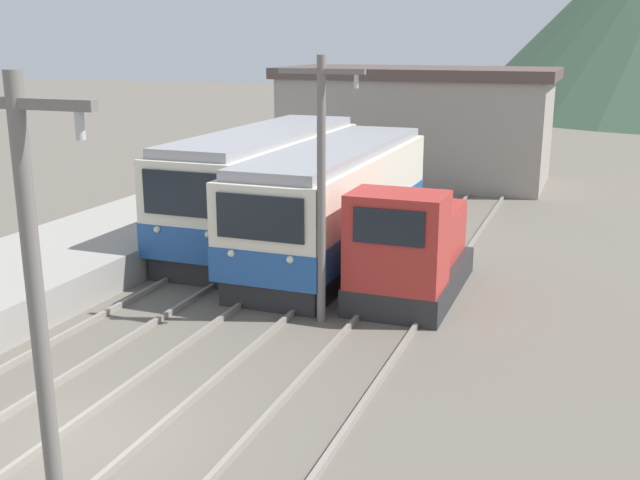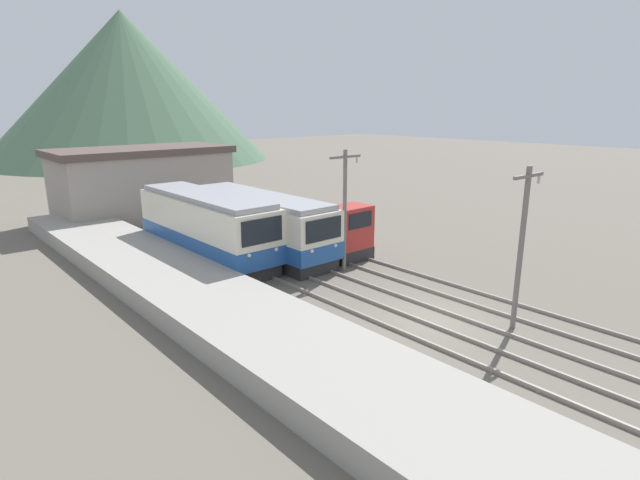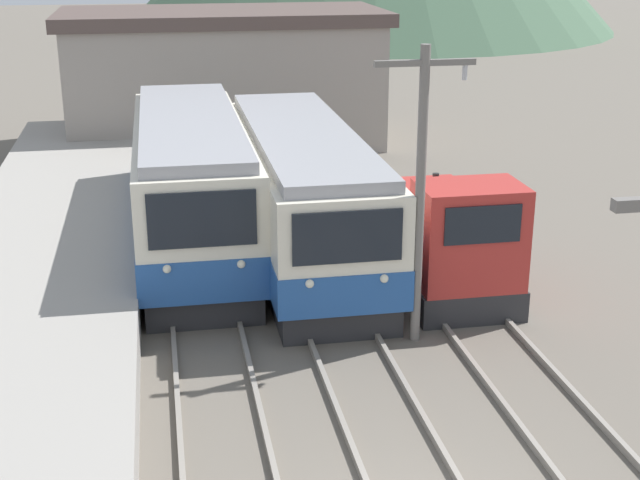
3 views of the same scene
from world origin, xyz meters
name	(u,v)px [view 2 (image 2 of 3)]	position (x,y,z in m)	size (l,w,h in m)	color
ground_plane	(430,319)	(0.00, 0.00, 0.00)	(200.00, 200.00, 0.00)	#665E54
platform_left	(310,360)	(-6.25, 0.00, 0.46)	(4.50, 54.00, 0.93)	gray
track_left	(387,337)	(-2.60, 0.00, 0.07)	(1.54, 60.00, 0.14)	gray
track_center	(434,316)	(0.20, 0.00, 0.07)	(1.54, 60.00, 0.14)	gray
track_right	(475,298)	(3.20, 0.00, 0.07)	(1.54, 60.00, 0.14)	gray
commuter_train_left	(207,229)	(-2.60, 13.03, 1.71)	(2.84, 10.68, 3.68)	#28282B
commuter_train_center	(259,226)	(0.20, 12.07, 1.61)	(2.84, 11.06, 3.44)	#28282B
shunting_locomotive	(332,234)	(3.20, 9.27, 1.21)	(2.40, 5.02, 3.00)	#28282B
catenary_mast_near	(522,242)	(1.71, -2.54, 3.39)	(2.00, 0.20, 6.15)	slate
catenary_mast_mid	(345,206)	(1.71, 6.71, 3.39)	(2.00, 0.20, 6.15)	slate
station_building	(143,182)	(-0.68, 26.00, 2.65)	(12.60, 6.30, 5.26)	gray
mountain_backdrop	(126,87)	(15.36, 69.44, 11.11)	(42.52, 42.52, 22.21)	#47664C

